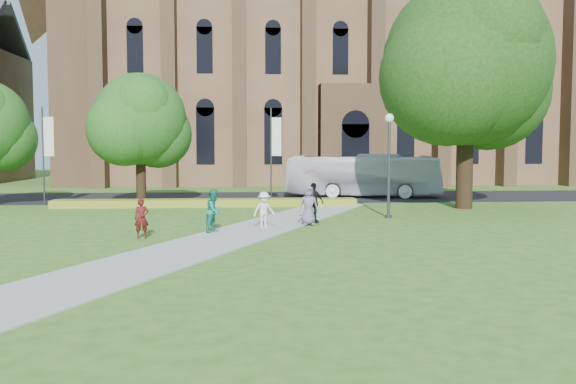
{
  "coord_description": "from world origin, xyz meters",
  "views": [
    {
      "loc": [
        0.05,
        -25.18,
        3.63
      ],
      "look_at": [
        2.15,
        2.87,
        1.6
      ],
      "focal_mm": 40.0,
      "sensor_mm": 36.0,
      "label": 1
    }
  ],
  "objects": [
    {
      "name": "parasol",
      "position": [
        3.34,
        3.84,
        2.11
      ],
      "size": [
        0.78,
        0.78,
        0.62
      ],
      "primitive_type": "imported",
      "rotation": [
        0.0,
        0.0,
        0.11
      ],
      "color": "#CC9090",
      "rests_on": "pedestrian_4"
    },
    {
      "name": "large_tree",
      "position": [
        13.0,
        11.0,
        8.37
      ],
      "size": [
        9.6,
        9.6,
        13.2
      ],
      "color": "#332114",
      "rests_on": "ground"
    },
    {
      "name": "footpath",
      "position": [
        0.0,
        1.0,
        0.02
      ],
      "size": [
        15.58,
        28.54,
        0.04
      ],
      "primitive_type": "cube",
      "rotation": [
        0.0,
        0.0,
        -0.44
      ],
      "color": "#B2B2A8",
      "rests_on": "ground"
    },
    {
      "name": "tour_coach",
      "position": [
        8.7,
        19.52,
        1.54
      ],
      "size": [
        11.16,
        4.37,
        3.03
      ],
      "primitive_type": "imported",
      "rotation": [
        0.0,
        0.0,
        1.4
      ],
      "color": "white",
      "rests_on": "road"
    },
    {
      "name": "streetlamp",
      "position": [
        7.5,
        6.5,
        3.3
      ],
      "size": [
        0.44,
        0.44,
        5.24
      ],
      "color": "#38383D",
      "rests_on": "ground"
    },
    {
      "name": "cathedral",
      "position": [
        10.0,
        39.73,
        12.98
      ],
      "size": [
        52.6,
        18.25,
        28.0
      ],
      "color": "brown",
      "rests_on": "ground"
    },
    {
      "name": "pedestrian_0",
      "position": [
        -3.8,
        0.04,
        0.81
      ],
      "size": [
        0.62,
        0.46,
        1.54
      ],
      "primitive_type": "imported",
      "rotation": [
        0.0,
        0.0,
        0.17
      ],
      "color": "#501312",
      "rests_on": "footpath"
    },
    {
      "name": "pedestrian_2",
      "position": [
        1.09,
        2.71,
        0.83
      ],
      "size": [
        1.17,
        0.93,
        1.58
      ],
      "primitive_type": "imported",
      "rotation": [
        0.0,
        0.0,
        0.39
      ],
      "color": "silver",
      "rests_on": "footpath"
    },
    {
      "name": "street_tree_1",
      "position": [
        -6.0,
        14.5,
        5.22
      ],
      "size": [
        5.6,
        5.6,
        8.05
      ],
      "color": "#332114",
      "rests_on": "ground"
    },
    {
      "name": "road",
      "position": [
        0.0,
        20.0,
        0.01
      ],
      "size": [
        160.0,
        10.0,
        0.02
      ],
      "primitive_type": "cube",
      "color": "black",
      "rests_on": "ground"
    },
    {
      "name": "flower_hedge",
      "position": [
        -2.0,
        13.2,
        0.23
      ],
      "size": [
        18.0,
        1.4,
        0.45
      ],
      "primitive_type": "cube",
      "color": "gold",
      "rests_on": "ground"
    },
    {
      "name": "ground",
      "position": [
        0.0,
        0.0,
        0.0
      ],
      "size": [
        160.0,
        160.0,
        0.0
      ],
      "primitive_type": "plane",
      "color": "#365F1C",
      "rests_on": "ground"
    },
    {
      "name": "pedestrian_1",
      "position": [
        -1.03,
        1.53,
        0.93
      ],
      "size": [
        1.03,
        1.09,
        1.79
      ],
      "primitive_type": "imported",
      "rotation": [
        0.0,
        0.0,
        1.03
      ],
      "color": "#187B63",
      "rests_on": "footpath"
    },
    {
      "name": "banner_pole_0",
      "position": [
        2.11,
        15.2,
        3.39
      ],
      "size": [
        0.7,
        0.1,
        6.0
      ],
      "color": "#38383D",
      "rests_on": "ground"
    },
    {
      "name": "pedestrian_4",
      "position": [
        3.16,
        3.74,
        0.92
      ],
      "size": [
        0.9,
        0.62,
        1.76
      ],
      "primitive_type": "imported",
      "rotation": [
        0.0,
        0.0,
        0.07
      ],
      "color": "slate",
      "rests_on": "footpath"
    },
    {
      "name": "pedestrian_3",
      "position": [
        3.44,
        4.51,
        0.97
      ],
      "size": [
        1.18,
        0.81,
        1.87
      ],
      "primitive_type": "imported",
      "rotation": [
        0.0,
        0.0,
        0.36
      ],
      "color": "black",
      "rests_on": "footpath"
    },
    {
      "name": "banner_pole_1",
      "position": [
        -11.89,
        15.2,
        3.39
      ],
      "size": [
        0.7,
        0.1,
        6.0
      ],
      "color": "#38383D",
      "rests_on": "ground"
    }
  ]
}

